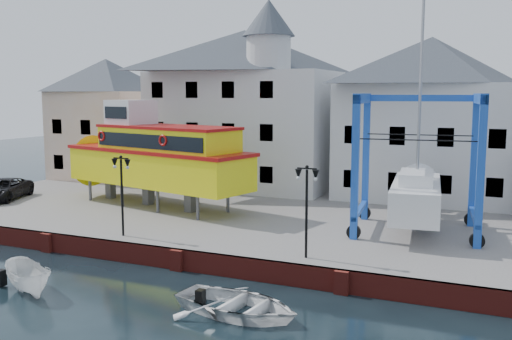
% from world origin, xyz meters
% --- Properties ---
extents(ground, '(140.00, 140.00, 0.00)m').
position_xyz_m(ground, '(0.00, 0.00, 0.00)').
color(ground, black).
rests_on(ground, ground).
extents(hardstanding, '(44.00, 22.00, 1.00)m').
position_xyz_m(hardstanding, '(0.00, 11.00, 0.50)').
color(hardstanding, slate).
rests_on(hardstanding, ground).
extents(quay_wall, '(44.00, 0.47, 1.00)m').
position_xyz_m(quay_wall, '(-0.00, 0.10, 0.50)').
color(quay_wall, maroon).
rests_on(quay_wall, ground).
extents(building_pink, '(8.00, 7.00, 10.30)m').
position_xyz_m(building_pink, '(-18.00, 18.00, 6.15)').
color(building_pink, '#D8B091').
rests_on(building_pink, hardstanding).
extents(building_white_main, '(14.00, 8.30, 14.00)m').
position_xyz_m(building_white_main, '(-4.87, 18.39, 7.34)').
color(building_white_main, silver).
rests_on(building_white_main, hardstanding).
extents(building_white_right, '(12.00, 8.00, 11.20)m').
position_xyz_m(building_white_right, '(9.00, 19.00, 6.60)').
color(building_white_right, silver).
rests_on(building_white_right, hardstanding).
extents(lamp_post_left, '(1.12, 0.32, 4.20)m').
position_xyz_m(lamp_post_left, '(-4.00, 1.20, 4.17)').
color(lamp_post_left, black).
rests_on(lamp_post_left, hardstanding).
extents(lamp_post_right, '(1.12, 0.32, 4.20)m').
position_xyz_m(lamp_post_right, '(6.00, 1.20, 4.17)').
color(lamp_post_right, black).
rests_on(lamp_post_right, hardstanding).
extents(tour_boat, '(16.30, 7.45, 6.91)m').
position_xyz_m(tour_boat, '(-7.59, 8.75, 4.26)').
color(tour_boat, '#59595E').
rests_on(tour_boat, hardstanding).
extents(travel_lift, '(7.12, 9.54, 14.10)m').
position_xyz_m(travel_lift, '(9.68, 8.91, 3.35)').
color(travel_lift, blue).
rests_on(travel_lift, hardstanding).
extents(van, '(4.00, 5.67, 1.44)m').
position_xyz_m(van, '(-17.96, 6.30, 1.72)').
color(van, black).
rests_on(van, hardstanding).
extents(motorboat_a, '(3.93, 2.99, 1.43)m').
position_xyz_m(motorboat_a, '(-4.18, -5.09, 0.00)').
color(motorboat_a, white).
rests_on(motorboat_a, ground).
extents(motorboat_b, '(5.48, 4.24, 1.05)m').
position_xyz_m(motorboat_b, '(4.97, -3.81, 0.00)').
color(motorboat_b, white).
rests_on(motorboat_b, ground).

